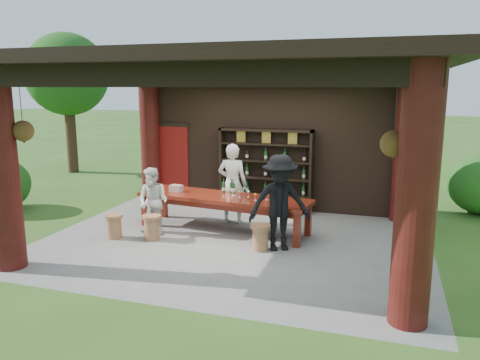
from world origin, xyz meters
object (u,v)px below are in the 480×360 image
(wine_shelf, at_px, (265,170))
(stool_near_right, at_px, (260,237))
(tasting_table, at_px, (224,201))
(napkin_basket, at_px, (176,188))
(stool_far_left, at_px, (114,226))
(stool_near_left, at_px, (152,227))
(guest_man, at_px, (280,203))
(guest_woman, at_px, (153,201))
(host, at_px, (232,184))

(wine_shelf, bearing_deg, stool_near_right, -77.09)
(tasting_table, bearing_deg, napkin_basket, 175.61)
(wine_shelf, distance_m, stool_near_right, 2.95)
(wine_shelf, bearing_deg, stool_far_left, -128.09)
(wine_shelf, height_order, napkin_basket, wine_shelf)
(stool_near_left, distance_m, guest_man, 2.62)
(stool_near_right, relative_size, napkin_basket, 1.88)
(wine_shelf, height_order, guest_woman, wine_shelf)
(guest_woman, bearing_deg, stool_near_left, -65.15)
(wine_shelf, relative_size, guest_man, 1.27)
(stool_near_left, height_order, host, host)
(stool_near_right, distance_m, stool_far_left, 2.99)
(guest_man, bearing_deg, guest_woman, 151.71)
(stool_far_left, bearing_deg, wine_shelf, 51.91)
(stool_near_right, height_order, guest_woman, guest_woman)
(napkin_basket, bearing_deg, stool_far_left, -123.22)
(wine_shelf, distance_m, stool_near_left, 3.34)
(stool_near_left, height_order, guest_woman, guest_woman)
(wine_shelf, xyz_separation_m, tasting_table, (-0.42, -1.85, -0.37))
(tasting_table, relative_size, napkin_basket, 14.53)
(tasting_table, xyz_separation_m, napkin_basket, (-1.12, 0.09, 0.18))
(wine_shelf, height_order, stool_near_right, wine_shelf)
(stool_near_left, height_order, stool_far_left, stool_near_left)
(napkin_basket, bearing_deg, wine_shelf, 48.88)
(stool_far_left, bearing_deg, napkin_basket, 56.78)
(wine_shelf, height_order, guest_man, wine_shelf)
(guest_man, xyz_separation_m, napkin_basket, (-2.50, 0.88, -0.07))
(host, bearing_deg, napkin_basket, 22.59)
(host, relative_size, guest_man, 0.99)
(guest_woman, relative_size, guest_man, 0.77)
(tasting_table, relative_size, stool_far_left, 7.84)
(guest_woman, bearing_deg, stool_far_left, -139.79)
(wine_shelf, xyz_separation_m, napkin_basket, (-1.54, -1.76, -0.19))
(guest_woman, height_order, guest_man, guest_man)
(guest_man, distance_m, napkin_basket, 2.65)
(stool_near_right, bearing_deg, wine_shelf, 102.91)
(guest_woman, distance_m, guest_man, 2.67)
(stool_far_left, distance_m, host, 2.67)
(stool_near_left, relative_size, stool_far_left, 1.03)
(tasting_table, height_order, stool_near_right, tasting_table)
(wine_shelf, distance_m, guest_woman, 3.05)
(host, bearing_deg, stool_near_right, 121.57)
(stool_near_right, relative_size, guest_woman, 0.35)
(host, distance_m, guest_man, 1.98)
(stool_far_left, xyz_separation_m, napkin_basket, (0.80, 1.22, 0.56))
(stool_near_right, height_order, host, host)
(tasting_table, height_order, stool_near_left, tasting_table)
(stool_near_left, distance_m, stool_near_right, 2.21)
(stool_far_left, height_order, guest_man, guest_man)
(stool_far_left, height_order, guest_woman, guest_woman)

